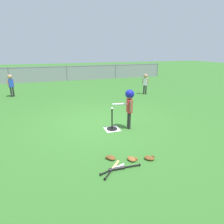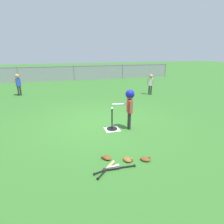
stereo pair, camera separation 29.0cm
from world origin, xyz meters
TOP-DOWN VIEW (x-y plane):
  - ground_plane at (0.00, 0.00)m, footprint 60.00×60.00m
  - home_plate at (0.26, -0.59)m, footprint 0.44×0.44m
  - batting_tee at (0.26, -0.59)m, footprint 0.32×0.32m
  - baseball_on_tee at (0.26, -0.59)m, footprint 0.07×0.07m
  - batter_child at (0.76, -0.68)m, footprint 0.64×0.34m
  - fielder_deep_center at (-3.23, 5.01)m, footprint 0.29×0.23m
  - fielder_deep_left at (3.49, 3.36)m, footprint 0.26×0.24m
  - spare_bat_silver at (-0.33, -2.53)m, footprint 0.57×0.21m
  - spare_bat_wood at (-0.35, -2.49)m, footprint 0.48×0.51m
  - spare_bat_black at (-0.24, -2.56)m, footprint 0.68×0.09m
  - glove_by_plate at (-0.30, -2.14)m, footprint 0.24×0.27m
  - glove_near_bats at (0.50, -2.43)m, footprint 0.27×0.27m
  - glove_tossed_aside at (0.12, -2.34)m, footprint 0.22×0.26m
  - outfield_fence at (0.00, 9.47)m, footprint 16.06×0.06m

SIDE VIEW (x-z plane):
  - ground_plane at x=0.00m, z-range 0.00..0.00m
  - home_plate at x=0.26m, z-range 0.00..0.01m
  - spare_bat_silver at x=-0.33m, z-range 0.00..0.06m
  - spare_bat_black at x=-0.24m, z-range 0.00..0.06m
  - spare_bat_wood at x=-0.35m, z-range 0.00..0.06m
  - glove_by_plate at x=-0.30m, z-range 0.00..0.07m
  - glove_near_bats at x=0.50m, z-range 0.00..0.07m
  - glove_tossed_aside at x=0.12m, z-range 0.00..0.07m
  - batting_tee at x=0.26m, z-range -0.22..0.41m
  - outfield_fence at x=0.00m, z-range 0.04..1.19m
  - baseball_on_tee at x=0.26m, z-range 0.63..0.70m
  - fielder_deep_left at x=3.49m, z-range 0.16..1.25m
  - fielder_deep_center at x=-3.23m, z-range 0.16..1.29m
  - batter_child at x=0.76m, z-range 0.26..1.46m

